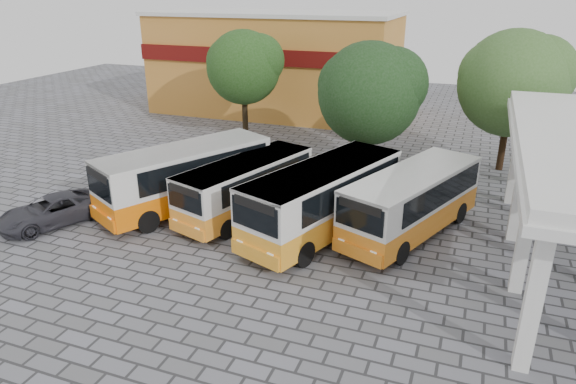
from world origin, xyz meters
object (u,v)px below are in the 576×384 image
at_px(bus_far_right, 412,199).
at_px(bus_centre_left, 246,185).
at_px(bus_far_left, 186,174).
at_px(bus_centre_right, 324,196).
at_px(parked_car, 52,211).

bearing_deg(bus_far_right, bus_centre_left, -153.25).
bearing_deg(bus_far_left, bus_centre_right, 24.60).
height_order(bus_far_left, bus_far_right, bus_far_left).
bearing_deg(parked_car, bus_centre_left, 51.87).
bearing_deg(bus_centre_left, bus_centre_right, 8.34).
height_order(bus_centre_right, bus_far_right, bus_centre_right).
bearing_deg(bus_far_left, bus_far_right, 32.62).
distance_m(bus_centre_left, bus_far_right, 7.62).
height_order(bus_centre_left, parked_car, bus_centre_left).
relative_size(bus_centre_left, bus_far_right, 0.92).
height_order(bus_centre_left, bus_centre_right, bus_centre_right).
distance_m(bus_far_left, bus_centre_right, 7.05).
relative_size(bus_centre_right, bus_far_right, 1.07).
xyz_separation_m(bus_centre_left, parked_car, (-7.92, -4.02, -0.90)).
distance_m(bus_centre_right, bus_far_right, 3.83).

